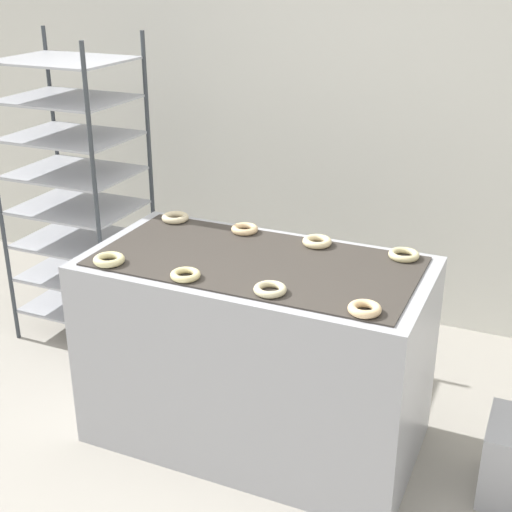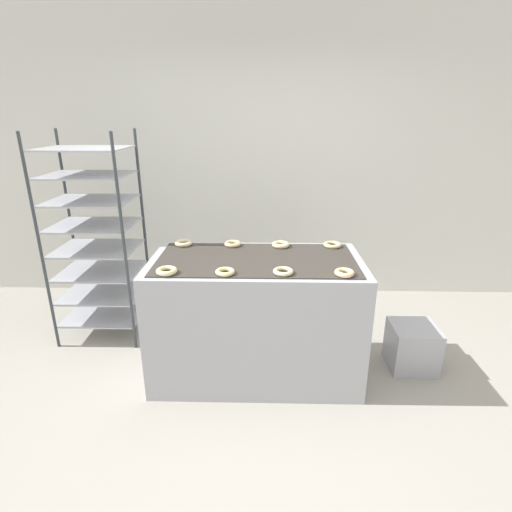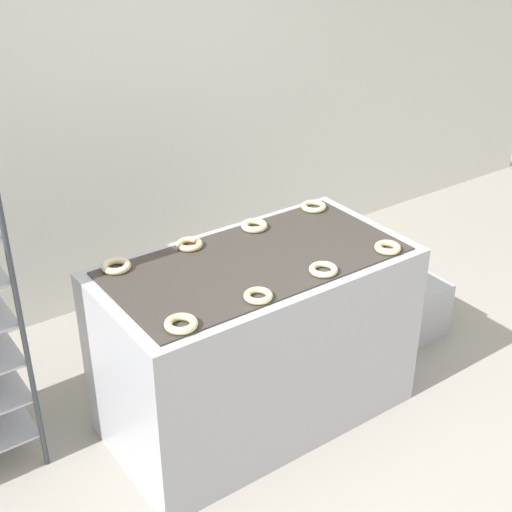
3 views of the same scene
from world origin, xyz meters
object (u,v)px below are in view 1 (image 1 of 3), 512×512
object	(u,v)px
donut_far_right	(404,255)
donut_near_left	(109,260)
fryer_machine	(256,352)
donut_near_midright	(270,289)
donut_far_midright	(317,242)
donut_near_right	(365,309)
donut_near_midleft	(185,275)
baking_rack_cart	(77,190)
donut_far_midleft	(245,229)
donut_far_left	(175,218)

from	to	relation	value
donut_far_right	donut_near_left	bearing A→B (deg)	-153.58
fryer_machine	donut_far_right	size ratio (longest dim) A/B	11.14
fryer_machine	donut_near_midright	world-z (taller)	donut_near_midright
donut_far_midright	donut_near_right	bearing A→B (deg)	-55.75
donut_near_left	donut_far_right	world-z (taller)	donut_near_left
fryer_machine	donut_near_right	size ratio (longest dim) A/B	11.93
donut_near_midleft	donut_near_midright	xyz separation A→B (m)	(0.37, 0.01, 0.00)
baking_rack_cart	donut_far_midleft	size ratio (longest dim) A/B	13.72
fryer_machine	donut_far_left	size ratio (longest dim) A/B	11.18
donut_near_left	baking_rack_cart	bearing A→B (deg)	133.83
donut_near_right	donut_far_midleft	bearing A→B (deg)	142.55
donut_near_midleft	donut_near_right	bearing A→B (deg)	-0.13
donut_near_left	donut_near_midright	distance (m)	0.74
donut_near_right	donut_far_right	size ratio (longest dim) A/B	0.93
donut_near_midright	donut_far_right	world-z (taller)	same
donut_near_midright	donut_far_midleft	size ratio (longest dim) A/B	1.02
donut_near_midleft	donut_near_midright	size ratio (longest dim) A/B	0.95
fryer_machine	donut_near_right	world-z (taller)	donut_near_right
baking_rack_cart	donut_near_midleft	size ratio (longest dim) A/B	14.14
donut_far_midright	donut_far_midleft	bearing A→B (deg)	177.65
donut_near_left	donut_far_midleft	distance (m)	0.68
donut_near_left	donut_near_midleft	size ratio (longest dim) A/B	1.09
baking_rack_cart	donut_near_right	xyz separation A→B (m)	(1.91, -0.83, 0.03)
baking_rack_cart	donut_far_midleft	xyz separation A→B (m)	(1.16, -0.26, 0.03)
donut_far_midright	donut_far_right	bearing A→B (deg)	1.53
fryer_machine	donut_near_midright	bearing A→B (deg)	-56.45
baking_rack_cart	donut_near_midleft	world-z (taller)	baking_rack_cart
donut_near_right	donut_far_right	xyz separation A→B (m)	(0.01, 0.57, -0.00)
donut_near_right	donut_far_midright	world-z (taller)	same
donut_near_left	donut_far_left	world-z (taller)	same
donut_far_right	donut_near_midleft	bearing A→B (deg)	-143.49
donut_far_midleft	donut_far_right	xyz separation A→B (m)	(0.76, -0.00, -0.00)
fryer_machine	donut_near_right	xyz separation A→B (m)	(0.56, -0.28, 0.47)
donut_near_right	donut_far_left	xyz separation A→B (m)	(-1.12, 0.58, 0.00)
donut_near_left	donut_near_right	distance (m)	1.12
donut_near_left	donut_far_midleft	bearing A→B (deg)	56.65
donut_near_right	donut_far_right	bearing A→B (deg)	88.56
baking_rack_cart	donut_near_midright	size ratio (longest dim) A/B	13.44
fryer_machine	donut_far_midleft	distance (m)	0.58
baking_rack_cart	donut_far_midright	world-z (taller)	baking_rack_cart
donut_near_midright	donut_far_right	bearing A→B (deg)	54.30
donut_near_right	donut_far_midright	bearing A→B (deg)	124.25
donut_near_left	donut_far_midleft	world-z (taller)	donut_near_left
donut_near_midright	donut_near_left	bearing A→B (deg)	-179.07
donut_far_midleft	donut_near_left	bearing A→B (deg)	-123.35
donut_near_midright	donut_far_left	size ratio (longest dim) A/B	0.97
baking_rack_cart	donut_near_left	bearing A→B (deg)	-46.17
donut_far_left	donut_far_midright	bearing A→B (deg)	-1.50
donut_near_midleft	donut_near_right	world-z (taller)	donut_near_right
donut_near_midright	donut_far_left	bearing A→B (deg)	142.97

